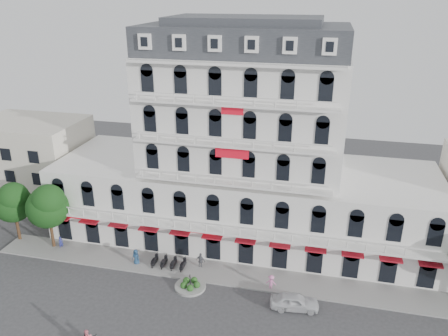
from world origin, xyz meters
TOP-DOWN VIEW (x-y plane):
  - ground at (0.00, 0.00)m, footprint 120.00×120.00m
  - sidewalk at (0.00, 9.00)m, footprint 53.00×4.00m
  - main_building at (0.00, 18.00)m, footprint 45.00×15.00m
  - flank_building_west at (-30.00, 20.00)m, footprint 14.00×10.00m
  - traffic_island at (-3.00, 6.00)m, footprint 3.20×3.20m
  - parked_scooter_row at (-6.35, 8.80)m, footprint 4.40×1.80m
  - tree_west_outer at (-25.95, 9.98)m, footprint 4.50×4.48m
  - tree_west_inner at (-20.95, 9.48)m, footprint 4.76×4.76m
  - parked_car at (7.64, 5.28)m, footprint 4.82×2.39m
  - pedestrian_left at (-10.06, 8.54)m, footprint 1.01×0.76m
  - pedestrian_mid at (-2.88, 9.50)m, footprint 1.16×0.67m
  - pedestrian_right at (5.08, 7.64)m, footprint 1.10×0.68m
  - pedestrian_far at (-20.00, 9.50)m, footprint 0.58×0.67m

SIDE VIEW (x-z plane):
  - ground at x=0.00m, z-range 0.00..0.00m
  - parked_scooter_row at x=-6.35m, z-range -0.55..0.55m
  - sidewalk at x=0.00m, z-range 0.00..0.16m
  - traffic_island at x=-3.00m, z-range -0.54..1.06m
  - pedestrian_far at x=-20.00m, z-range 0.00..1.55m
  - parked_car at x=7.64m, z-range 0.00..1.58m
  - pedestrian_right at x=5.08m, z-range 0.00..1.65m
  - pedestrian_mid at x=-2.88m, z-range 0.00..1.86m
  - pedestrian_left at x=-10.06m, z-range 0.00..1.87m
  - tree_west_outer at x=-25.95m, z-range 1.47..9.23m
  - tree_west_inner at x=-20.95m, z-range 1.56..9.81m
  - flank_building_west at x=-30.00m, z-range 0.00..12.00m
  - main_building at x=0.00m, z-range -2.94..22.86m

